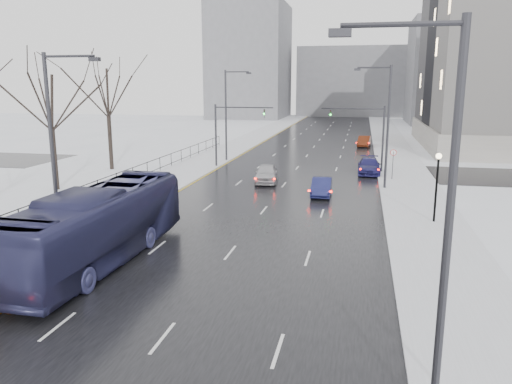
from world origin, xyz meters
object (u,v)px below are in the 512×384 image
Objects in this scene: mast_signal_left at (226,128)px; sedan_right_distant at (364,141)px; streetlight_l_far at (228,111)px; sedan_right_near at (322,187)px; tree_park_d at (57,191)px; tree_park_e at (112,170)px; sedan_center_near at (266,173)px; lamppost_r_mid at (437,177)px; sedan_right_far at (369,166)px; mast_signal_right at (372,131)px; streetlight_r_near at (439,215)px; streetlight_l_near at (56,145)px; no_uturn_sign at (393,155)px; bus at (98,226)px; streetlight_r_mid at (385,121)px.

mast_signal_left is 25.16m from sedan_right_distant.
streetlight_l_far is at bearing -126.66° from sedan_right_distant.
sedan_right_distant is (3.23, 32.12, 0.04)m from sedan_right_near.
tree_park_d is 10.01m from tree_park_e.
sedan_right_near is at bearing -47.01° from sedan_center_near.
tree_park_d is at bearing -126.80° from mast_signal_left.
lamppost_r_mid reaches higher than sedan_right_far.
tree_park_e is 2.86× the size of sedan_center_near.
lamppost_r_mid is 0.66× the size of mast_signal_right.
streetlight_r_near reaches higher than sedan_right_distant.
streetlight_r_near is 38.04m from mast_signal_right.
sedan_center_near is (6.48, 20.75, -4.77)m from streetlight_l_near.
streetlight_r_near is 19.15m from streetlight_l_near.
tree_park_e is 5.00× the size of no_uturn_sign.
tree_park_e is at bearing -173.16° from sedan_right_far.
tree_park_e is at bearing 154.38° from lamppost_r_mid.
lamppost_r_mid is 0.32× the size of bus.
streetlight_l_near reaches higher than sedan_right_distant.
streetlight_l_far is (10.03, 8.00, 5.62)m from tree_park_e.
streetlight_l_near is at bearing -114.87° from sedan_center_near.
tree_park_e is 1.35× the size of streetlight_l_near.
sedan_right_near is at bearing -19.12° from tree_park_e.
tree_park_d reaches higher than sedan_right_distant.
streetlight_l_near is 31.55m from sedan_right_far.
streetlight_l_far is 13.84m from sedan_center_near.
streetlight_r_mid reaches higher than sedan_right_far.
mast_signal_left is 2.41× the size of no_uturn_sign.
streetlight_r_near is 2.25× the size of sedan_right_distant.
streetlight_l_near is 2.25× the size of sedan_right_distant.
tree_park_e is (-0.40, 10.00, 0.00)m from tree_park_d.
streetlight_r_near is at bearing -88.73° from mast_signal_right.
streetlight_r_near is 1.54× the size of mast_signal_left.
streetlight_l_near is 51.06m from sedan_right_distant.
sedan_right_distant is (14.90, 48.60, -4.84)m from streetlight_l_near.
sedan_center_near is at bearing 139.47° from sedan_right_near.
sedan_right_near is (-3.83, -11.52, -3.37)m from mast_signal_right.
mast_signal_right is at bearing -83.09° from sedan_right_distant.
tree_park_d is 29.05m from mast_signal_right.
mast_signal_right is 1.55× the size of sedan_right_near.
no_uturn_sign is at bearing 9.12° from sedan_center_near.
mast_signal_right is at bearing 31.31° from sedan_center_near.
streetlight_r_near is 27.32m from sedan_right_near.
lamppost_r_mid is (19.17, -22.00, -2.67)m from streetlight_l_far.
tree_park_d is 0.95× the size of bus.
mast_signal_left is at bearing -78.13° from streetlight_l_far.
streetlight_r_mid is 17.50m from mast_signal_left.
mast_signal_left is at bearing 88.28° from streetlight_l_near.
mast_signal_left is at bearing 120.38° from sedan_center_near.
mast_signal_left is 17.10m from no_uturn_sign.
tree_park_e is at bearing 112.69° from streetlight_l_near.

